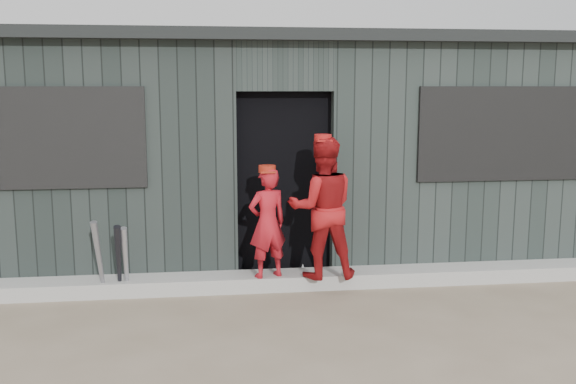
{
  "coord_description": "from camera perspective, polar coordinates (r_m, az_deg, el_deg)",
  "views": [
    {
      "loc": [
        -0.79,
        -4.51,
        2.05
      ],
      "look_at": [
        0.0,
        1.8,
        1.0
      ],
      "focal_mm": 40.0,
      "sensor_mm": 36.0,
      "label": 1
    }
  ],
  "objects": [
    {
      "name": "ground",
      "position": [
        5.01,
        2.64,
        -14.77
      ],
      "size": [
        80.0,
        80.0,
        0.0
      ],
      "primitive_type": "plane",
      "color": "#6E5F4C",
      "rests_on": "ground"
    },
    {
      "name": "curb",
      "position": [
        6.68,
        -0.02,
        -7.83
      ],
      "size": [
        8.0,
        0.36,
        0.15
      ],
      "primitive_type": "cube",
      "color": "#979692",
      "rests_on": "ground"
    },
    {
      "name": "bat_left",
      "position": [
        6.48,
        -14.24,
        -6.0
      ],
      "size": [
        0.08,
        0.28,
        0.73
      ],
      "primitive_type": "cone",
      "rotation": [
        0.29,
        0.0,
        0.05
      ],
      "color": "#94939C",
      "rests_on": "ground"
    },
    {
      "name": "bat_mid",
      "position": [
        6.48,
        -16.43,
        -5.78
      ],
      "size": [
        0.12,
        0.27,
        0.8
      ],
      "primitive_type": "cone",
      "rotation": [
        0.24,
        0.0,
        -0.21
      ],
      "color": "gray",
      "rests_on": "ground"
    },
    {
      "name": "bat_right",
      "position": [
        6.46,
        -14.81,
        -5.93
      ],
      "size": [
        0.11,
        0.34,
        0.76
      ],
      "primitive_type": "cone",
      "rotation": [
        0.35,
        0.0,
        0.13
      ],
      "color": "black",
      "rests_on": "ground"
    },
    {
      "name": "player_red_left",
      "position": [
        6.4,
        -1.84,
        -2.77
      ],
      "size": [
        0.47,
        0.39,
        1.11
      ],
      "primitive_type": "imported",
      "rotation": [
        0.0,
        0.0,
        3.5
      ],
      "color": "#AB151F",
      "rests_on": "curb"
    },
    {
      "name": "player_red_right",
      "position": [
        6.38,
        3.06,
        -1.42
      ],
      "size": [
        0.7,
        0.55,
        1.41
      ],
      "primitive_type": "imported",
      "rotation": [
        0.0,
        0.0,
        3.12
      ],
      "color": "maroon",
      "rests_on": "curb"
    },
    {
      "name": "player_grey_back",
      "position": [
        7.06,
        1.23,
        -2.58
      ],
      "size": [
        0.6,
        0.42,
        1.17
      ],
      "primitive_type": "imported",
      "rotation": [
        0.0,
        0.0,
        3.06
      ],
      "color": "silver",
      "rests_on": "ground"
    },
    {
      "name": "dugout",
      "position": [
        8.09,
        -1.5,
        3.97
      ],
      "size": [
        8.3,
        3.3,
        2.62
      ],
      "color": "black",
      "rests_on": "ground"
    }
  ]
}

